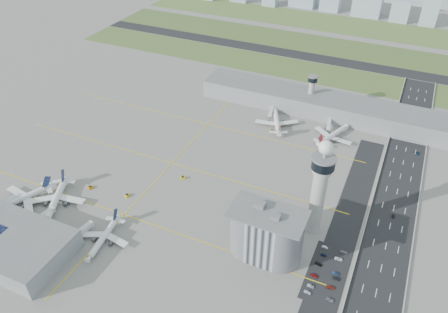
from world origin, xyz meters
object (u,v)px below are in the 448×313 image
at_px(car_lot_4, 324,255).
at_px(car_lot_9, 335,274).
at_px(car_lot_7, 330,287).
at_px(airplane_near_c, 102,236).
at_px(car_lot_10, 338,259).
at_px(car_hw_2, 417,153).
at_px(jet_bridge_far_0, 272,109).
at_px(car_lot_0, 307,292).
at_px(tug_2, 127,195).
at_px(airplane_near_b, 55,197).
at_px(jet_bridge_near_2, 74,238).
at_px(car_lot_1, 310,286).
at_px(car_lot_5, 325,247).
at_px(tug_0, 35,199).
at_px(car_hw_1, 393,216).
at_px(control_tower, 320,185).
at_px(secondary_tower, 311,90).
at_px(airplane_far_b, 334,132).
at_px(car_lot_3, 319,264).
at_px(jet_bridge_near_1, 36,223).
at_px(jet_bridge_far_1, 329,121).
at_px(jet_bridge_near_0, 0,209).
at_px(car_lot_8, 336,278).
at_px(admin_building, 266,234).
at_px(car_lot_2, 314,276).
at_px(tug_1, 90,187).
at_px(car_hw_4, 405,111).
at_px(airplane_far_a, 277,118).
at_px(tug_3, 183,177).
at_px(car_lot_11, 344,252).
at_px(airplane_near_a, 19,196).
at_px(car_lot_6, 330,300).
at_px(tug_5, 317,152).

bearing_deg(car_lot_4, car_lot_9, -140.29).
bearing_deg(car_lot_7, airplane_near_c, 91.09).
distance_m(car_lot_10, car_hw_2, 131.17).
distance_m(jet_bridge_far_0, car_lot_0, 188.75).
bearing_deg(tug_2, airplane_near_b, 39.29).
height_order(jet_bridge_near_2, car_lot_1, jet_bridge_near_2).
distance_m(airplane_near_b, car_lot_5, 172.34).
relative_size(tug_0, car_hw_1, 0.93).
bearing_deg(control_tower, jet_bridge_far_0, 119.45).
bearing_deg(secondary_tower, car_lot_4, -71.55).
distance_m(airplane_far_b, tug_0, 224.12).
bearing_deg(airplane_near_b, car_lot_7, 68.06).
height_order(airplane_near_c, car_lot_10, airplane_near_c).
bearing_deg(car_lot_3, car_lot_9, -95.99).
xyz_separation_m(secondary_tower, jet_bridge_near_2, (-83.00, -211.00, -15.95)).
distance_m(jet_bridge_near_1, jet_bridge_far_1, 235.53).
height_order(jet_bridge_near_0, car_lot_8, jet_bridge_near_0).
relative_size(jet_bridge_near_0, jet_bridge_far_1, 1.00).
xyz_separation_m(admin_building, car_lot_2, (30.52, -4.96, -14.72)).
bearing_deg(car_hw_2, admin_building, -122.83).
xyz_separation_m(tug_1, car_lot_1, (158.75, -16.58, -0.31)).
bearing_deg(car_hw_4, airplane_far_a, -143.16).
relative_size(jet_bridge_far_1, car_hw_4, 4.01).
bearing_deg(car_lot_0, airplane_near_b, 95.26).
relative_size(tug_2, car_lot_5, 0.91).
bearing_deg(car_lot_10, car_lot_7, 179.24).
bearing_deg(tug_3, car_lot_11, 48.63).
bearing_deg(car_lot_11, airplane_near_b, 100.24).
distance_m(jet_bridge_near_1, car_lot_8, 180.82).
bearing_deg(airplane_near_b, tug_0, -104.11).
height_order(airplane_near_a, jet_bridge_near_0, airplane_near_a).
distance_m(jet_bridge_far_0, car_lot_4, 164.09).
bearing_deg(tug_0, car_lot_5, 112.79).
relative_size(car_lot_4, car_lot_8, 0.89).
relative_size(airplane_far_b, car_hw_1, 10.52).
distance_m(secondary_tower, car_lot_0, 196.80).
bearing_deg(airplane_far_b, car_lot_1, -149.36).
relative_size(airplane_far_a, car_lot_10, 9.10).
xyz_separation_m(car_lot_6, car_lot_10, (-2.03, 29.00, 0.06)).
bearing_deg(tug_3, jet_bridge_near_1, -68.03).
height_order(jet_bridge_near_1, car_lot_3, jet_bridge_near_1).
bearing_deg(car_lot_9, car_hw_4, -6.44).
bearing_deg(car_lot_3, jet_bridge_far_1, 21.36).
height_order(tug_3, car_lot_0, tug_3).
bearing_deg(jet_bridge_far_1, car_lot_10, 5.72).
relative_size(tug_3, tug_5, 1.11).
bearing_deg(car_hw_2, car_lot_1, -110.80).
xyz_separation_m(secondary_tower, car_lot_3, (52.65, -168.02, -18.23)).
distance_m(car_lot_4, car_lot_8, 16.95).
bearing_deg(tug_5, car_lot_0, 157.22).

